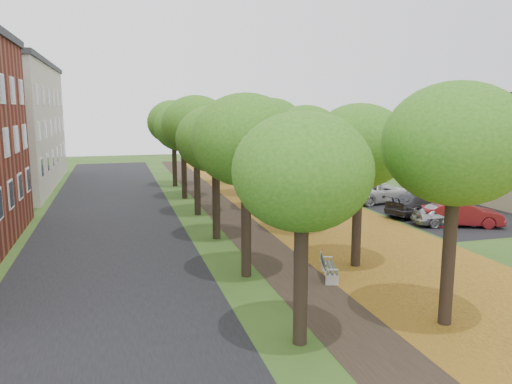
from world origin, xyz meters
TOP-DOWN VIEW (x-y plane):
  - ground at (0.00, 0.00)m, footprint 120.00×120.00m
  - street_asphalt at (-7.50, 15.00)m, footprint 8.00×70.00m
  - footpath at (0.00, 15.00)m, footprint 3.20×70.00m
  - leaf_verge at (5.00, 15.00)m, footprint 7.50×70.00m
  - parking_lot at (13.50, 16.00)m, footprint 9.00×16.00m
  - tree_row_west at (-2.20, 15.00)m, footprint 4.06×34.06m
  - tree_row_east at (2.60, 15.00)m, footprint 4.06×34.06m
  - bench at (0.82, 4.85)m, footprint 1.00×1.84m
  - car_silver at (11.00, 11.25)m, footprint 4.11×2.17m
  - car_red at (11.70, 10.87)m, footprint 4.57×3.07m
  - car_grey at (11.00, 14.14)m, footprint 5.32×3.69m
  - car_white at (11.00, 18.70)m, footprint 5.50×3.28m

SIDE VIEW (x-z plane):
  - ground at x=0.00m, z-range 0.00..0.00m
  - street_asphalt at x=-7.50m, z-range 0.00..0.01m
  - parking_lot at x=13.50m, z-range 0.00..0.01m
  - footpath at x=0.00m, z-range 0.00..0.01m
  - leaf_verge at x=5.00m, z-range 0.00..0.01m
  - bench at x=0.82m, z-range 0.02..0.85m
  - car_silver at x=11.00m, z-range 0.00..1.33m
  - car_red at x=11.70m, z-range 0.00..1.42m
  - car_grey at x=11.00m, z-range 0.00..1.43m
  - car_white at x=11.00m, z-range 0.00..1.43m
  - tree_row_west at x=-2.20m, z-range 1.72..8.67m
  - tree_row_east at x=2.60m, z-range 1.72..8.67m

